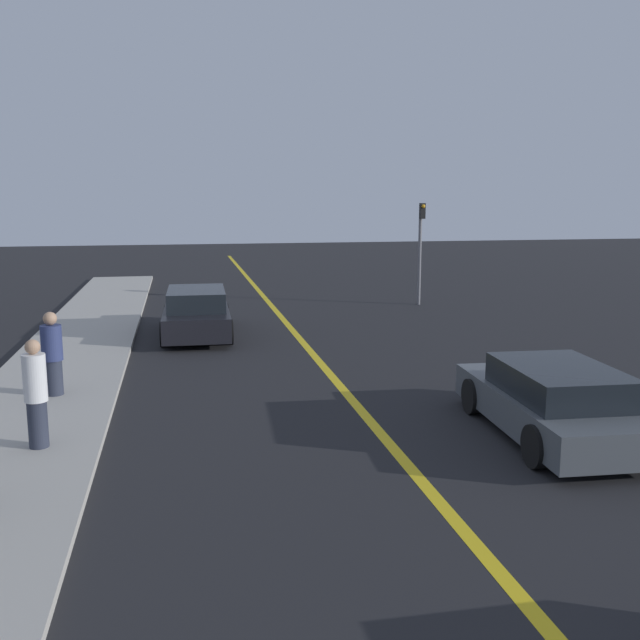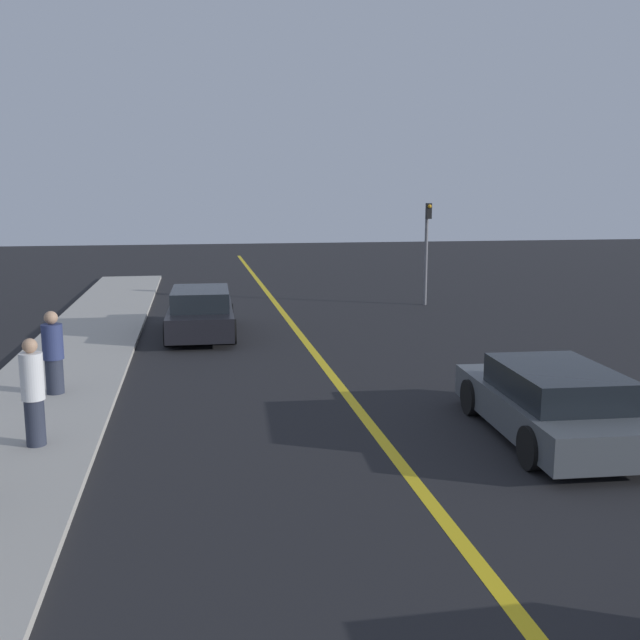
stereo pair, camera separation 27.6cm
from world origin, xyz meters
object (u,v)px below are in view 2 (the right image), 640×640
at_px(pedestrian_far_standing, 53,353).
at_px(car_far_distant, 201,313).
at_px(traffic_light, 427,242).
at_px(car_ahead_center, 551,403).
at_px(pedestrian_mid_group, 33,392).

bearing_deg(pedestrian_far_standing, car_far_distant, 64.44).
relative_size(car_far_distant, traffic_light, 1.25).
relative_size(car_ahead_center, pedestrian_far_standing, 2.68).
distance_m(pedestrian_mid_group, traffic_light, 17.19).
bearing_deg(traffic_light, pedestrian_mid_group, -128.66).
bearing_deg(car_ahead_center, pedestrian_mid_group, 177.67).
height_order(car_far_distant, pedestrian_far_standing, pedestrian_far_standing).
bearing_deg(car_far_distant, pedestrian_far_standing, -114.06).
xyz_separation_m(car_ahead_center, traffic_light, (2.57, 14.15, 1.67)).
height_order(car_ahead_center, pedestrian_mid_group, pedestrian_mid_group).
height_order(car_ahead_center, pedestrian_far_standing, pedestrian_far_standing).
relative_size(pedestrian_far_standing, traffic_light, 0.44).
relative_size(car_ahead_center, pedestrian_mid_group, 2.59).
bearing_deg(pedestrian_far_standing, traffic_light, 43.41).
xyz_separation_m(car_far_distant, pedestrian_far_standing, (-2.88, -6.02, 0.27)).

